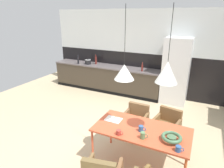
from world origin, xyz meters
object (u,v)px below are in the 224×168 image
at_px(pendant_lamp_over_table_far, 167,72).
at_px(armchair_facing_counter, 168,122).
at_px(mug_white_ceramic, 119,132).
at_px(bottle_spice_small, 142,68).
at_px(fruit_bowl, 172,138).
at_px(open_book, 113,119).
at_px(cooking_pot, 88,62).
at_px(mug_short_terracotta, 143,135).
at_px(mug_glass_clear, 179,149).
at_px(bottle_wine_green, 96,60).
at_px(bottle_vinegar_dark, 78,60).
at_px(refrigerator_column, 176,71).
at_px(mug_dark_espresso, 141,129).
at_px(dining_table, 141,132).
at_px(armchair_far_side, 136,116).
at_px(pendant_lamp_over_table_near, 124,72).

bearing_deg(pendant_lamp_over_table_far, armchair_facing_counter, 91.91).
xyz_separation_m(mug_white_ceramic, bottle_spice_small, (-0.63, 3.18, 0.22)).
bearing_deg(fruit_bowl, open_book, 170.40).
bearing_deg(open_book, cooking_pot, 129.62).
distance_m(mug_short_terracotta, mug_glass_clear, 0.53).
relative_size(cooking_pot, bottle_wine_green, 0.64).
bearing_deg(bottle_vinegar_dark, refrigerator_column, 3.20).
xyz_separation_m(mug_dark_espresso, bottle_wine_green, (-2.68, 3.12, 0.23)).
height_order(refrigerator_column, open_book, refrigerator_column).
distance_m(dining_table, mug_white_ceramic, 0.42).
bearing_deg(dining_table, bottle_wine_green, 131.14).
bearing_deg(fruit_bowl, mug_white_ceramic, -165.53).
height_order(open_book, bottle_wine_green, bottle_wine_green).
relative_size(armchair_far_side, bottle_vinegar_dark, 2.24).
bearing_deg(bottle_spice_small, mug_short_terracotta, -72.10).
distance_m(mug_glass_clear, bottle_spice_small, 3.54).
xyz_separation_m(armchair_facing_counter, armchair_far_side, (-0.65, -0.05, -0.01)).
distance_m(refrigerator_column, bottle_vinegar_dark, 3.33).
bearing_deg(armchair_far_side, refrigerator_column, -100.30).
xyz_separation_m(armchair_far_side, bottle_wine_green, (-2.30, 2.20, 0.56)).
distance_m(mug_dark_espresso, bottle_vinegar_dark, 4.36).
height_order(mug_dark_espresso, cooking_pot, cooking_pot).
xyz_separation_m(fruit_bowl, mug_white_ceramic, (-0.77, -0.20, -0.02)).
distance_m(mug_white_ceramic, bottle_spice_small, 3.25).
xyz_separation_m(open_book, pendant_lamp_over_table_far, (0.87, -0.06, 1.01)).
relative_size(armchair_facing_counter, pendant_lamp_over_table_near, 0.67).
bearing_deg(pendant_lamp_over_table_far, bottle_wine_green, 134.35).
distance_m(fruit_bowl, bottle_wine_green, 4.48).
xyz_separation_m(dining_table, pendant_lamp_over_table_far, (0.31, 0.00, 1.07)).
bearing_deg(pendant_lamp_over_table_near, cooking_pot, 131.23).
height_order(mug_short_terracotta, pendant_lamp_over_table_far, pendant_lamp_over_table_far).
bearing_deg(mug_short_terracotta, bottle_spice_small, 107.90).
distance_m(dining_table, mug_short_terracotta, 0.28).
bearing_deg(refrigerator_column, bottle_wine_green, 178.88).
relative_size(fruit_bowl, mug_short_terracotta, 2.49).
xyz_separation_m(dining_table, mug_white_ceramic, (-0.28, -0.31, 0.09)).
relative_size(refrigerator_column, bottle_wine_green, 5.76).
height_order(dining_table, mug_white_ceramic, mug_white_ceramic).
bearing_deg(fruit_bowl, mug_short_terracotta, -162.17).
distance_m(fruit_bowl, cooking_pot, 4.56).
bearing_deg(bottle_spice_small, mug_glass_clear, -64.24).
height_order(armchair_facing_counter, pendant_lamp_over_table_near, pendant_lamp_over_table_near).
bearing_deg(armchair_facing_counter, armchair_far_side, 15.13).
xyz_separation_m(dining_table, mug_short_terracotta, (0.09, -0.24, 0.10)).
height_order(armchair_facing_counter, mug_glass_clear, mug_glass_clear).
bearing_deg(mug_dark_espresso, pendant_lamp_over_table_near, 176.84).
bearing_deg(armchair_facing_counter, dining_table, 83.12).
relative_size(open_book, pendant_lamp_over_table_near, 0.26).
distance_m(mug_glass_clear, cooking_pot, 4.79).
xyz_separation_m(armchair_far_side, mug_short_terracotta, (0.46, -1.09, 0.33)).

